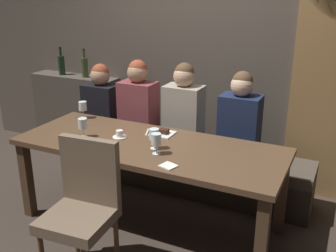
{
  "coord_description": "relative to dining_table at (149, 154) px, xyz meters",
  "views": [
    {
      "loc": [
        1.43,
        -2.6,
        1.95
      ],
      "look_at": [
        0.08,
        0.2,
        0.84
      ],
      "focal_mm": 42.19,
      "sensor_mm": 36.0,
      "label": 1
    }
  ],
  "objects": [
    {
      "name": "diner_far_end",
      "position": [
        -0.0,
        0.7,
        0.19
      ],
      "size": [
        0.36,
        0.24,
        0.83
      ],
      "color": "#9E9384",
      "rests_on": "banquette_bench"
    },
    {
      "name": "diner_redhead",
      "position": [
        -0.95,
        0.71,
        0.15
      ],
      "size": [
        0.36,
        0.24,
        0.74
      ],
      "color": "black",
      "rests_on": "banquette_bench"
    },
    {
      "name": "chair_near_side",
      "position": [
        -0.12,
        -0.72,
        -0.09
      ],
      "size": [
        0.47,
        0.47,
        0.98
      ],
      "color": "brown",
      "rests_on": "ground"
    },
    {
      "name": "back_counter",
      "position": [
        -1.55,
        1.04,
        -0.18
      ],
      "size": [
        1.1,
        0.28,
        0.95
      ],
      "primitive_type": "cube",
      "color": "#494138",
      "rests_on": "ground"
    },
    {
      "name": "dining_table",
      "position": [
        0.0,
        0.0,
        0.0
      ],
      "size": [
        2.2,
        0.84,
        0.74
      ],
      "color": "#493422",
      "rests_on": "ground"
    },
    {
      "name": "diner_bearded",
      "position": [
        -0.48,
        0.68,
        0.19
      ],
      "size": [
        0.36,
        0.24,
        0.83
      ],
      "color": "brown",
      "rests_on": "banquette_bench"
    },
    {
      "name": "wine_bottle_dark_red",
      "position": [
        -1.72,
        1.02,
        0.42
      ],
      "size": [
        0.08,
        0.08,
        0.33
      ],
      "color": "black",
      "rests_on": "back_counter"
    },
    {
      "name": "dessert_plate",
      "position": [
        0.01,
        0.24,
        0.1
      ],
      "size": [
        0.19,
        0.19,
        0.05
      ],
      "color": "white",
      "rests_on": "dining_table"
    },
    {
      "name": "wine_glass_end_left",
      "position": [
        0.09,
        -0.07,
        0.2
      ],
      "size": [
        0.08,
        0.08,
        0.16
      ],
      "color": "silver",
      "rests_on": "dining_table"
    },
    {
      "name": "wine_glass_near_left",
      "position": [
        -0.57,
        -0.1,
        0.2
      ],
      "size": [
        0.08,
        0.08,
        0.16
      ],
      "color": "silver",
      "rests_on": "dining_table"
    },
    {
      "name": "folded_napkin",
      "position": [
        0.33,
        -0.32,
        0.09
      ],
      "size": [
        0.13,
        0.13,
        0.01
      ],
      "primitive_type": "cube",
      "rotation": [
        0.0,
        0.0,
        -0.3
      ],
      "color": "silver",
      "rests_on": "dining_table"
    },
    {
      "name": "wine_glass_center_back",
      "position": [
        0.15,
        -0.16,
        0.2
      ],
      "size": [
        0.08,
        0.08,
        0.16
      ],
      "color": "silver",
      "rests_on": "dining_table"
    },
    {
      "name": "wine_glass_near_right",
      "position": [
        -0.88,
        0.31,
        0.2
      ],
      "size": [
        0.08,
        0.08,
        0.16
      ],
      "color": "silver",
      "rests_on": "dining_table"
    },
    {
      "name": "ground",
      "position": [
        0.0,
        0.0,
        -0.65
      ],
      "size": [
        9.0,
        9.0,
        0.0
      ],
      "primitive_type": "plane",
      "color": "#382D26"
    },
    {
      "name": "espresso_cup",
      "position": [
        -0.29,
        0.01,
        0.11
      ],
      "size": [
        0.12,
        0.12,
        0.06
      ],
      "color": "white",
      "rests_on": "dining_table"
    },
    {
      "name": "back_wall_tiled",
      "position": [
        0.0,
        1.22,
        0.85
      ],
      "size": [
        6.0,
        0.12,
        3.0
      ],
      "primitive_type": "cube",
      "color": "brown",
      "rests_on": "ground"
    },
    {
      "name": "diner_near_end",
      "position": [
        0.55,
        0.73,
        0.18
      ],
      "size": [
        0.36,
        0.24,
        0.8
      ],
      "color": "#192342",
      "rests_on": "banquette_bench"
    },
    {
      "name": "banquette_bench",
      "position": [
        0.0,
        0.7,
        -0.42
      ],
      "size": [
        2.5,
        0.44,
        0.45
      ],
      "color": "#312A23",
      "rests_on": "ground"
    },
    {
      "name": "wine_bottle_pale_label",
      "position": [
        -1.38,
        1.03,
        0.42
      ],
      "size": [
        0.08,
        0.08,
        0.33
      ],
      "color": "#384728",
      "rests_on": "back_counter"
    },
    {
      "name": "fork_on_table",
      "position": [
        -0.13,
        0.22,
        0.09
      ],
      "size": [
        0.07,
        0.16,
        0.01
      ],
      "primitive_type": "cube",
      "rotation": [
        0.0,
        0.0,
        0.36
      ],
      "color": "silver",
      "rests_on": "dining_table"
    }
  ]
}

